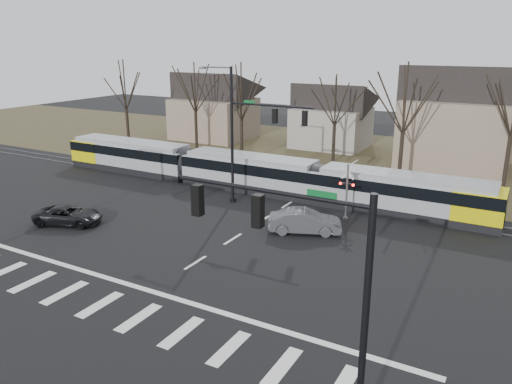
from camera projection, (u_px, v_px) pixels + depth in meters
The scene contains 16 objects.
ground at pixel (173, 277), 26.32m from camera, with size 140.00×140.00×0.00m, color black.
grass_verge at pixel (361, 158), 53.07m from camera, with size 140.00×28.00×0.01m, color #38331E.
crosswalk at pixel (119, 311), 22.98m from camera, with size 27.00×2.60×0.01m.
stop_line at pixel (151, 291), 24.82m from camera, with size 28.00×0.35×0.01m, color silver.
lane_dashes at pixel (299, 197), 39.70m from camera, with size 0.18×30.00×0.01m.
rail_pair at pixel (298, 198), 39.52m from camera, with size 90.00×1.52×0.06m.
tram at pixel (249, 171), 41.36m from camera, with size 38.80×2.88×2.94m.
sedan at pixel (305, 221), 32.18m from camera, with size 4.94×3.31×1.54m, color #494B50.
suv at pixel (68, 215), 33.76m from camera, with size 4.93×3.58×1.25m, color black.
signal_pole_near_right at pixel (307, 274), 15.10m from camera, with size 6.72×0.44×8.00m.
signal_pole_far at pixel (251, 130), 36.24m from camera, with size 9.28×0.44×10.20m.
rail_crossing_signal at pixel (347, 194), 34.14m from camera, with size 1.08×0.36×4.00m.
tree_row at pixel (365, 120), 45.68m from camera, with size 59.20×7.20×10.00m.
house_a at pixel (214, 103), 62.77m from camera, with size 9.72×8.64×8.60m.
house_b at pixel (332, 113), 57.60m from camera, with size 8.64×7.56×7.65m.
house_c at pixel (458, 113), 48.20m from camera, with size 10.80×8.64×10.10m.
Camera 1 is at (15.45, -18.74, 11.93)m, focal length 35.00 mm.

